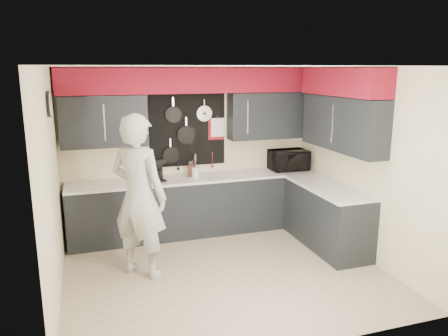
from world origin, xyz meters
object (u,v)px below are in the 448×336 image
object	(u,v)px
knife_block	(191,171)
coffee_maker	(157,169)
person	(139,196)
utensil_crock	(196,172)
microwave	(288,160)

from	to	relation	value
knife_block	coffee_maker	size ratio (longest dim) A/B	0.56
person	coffee_maker	bearing A→B (deg)	-67.87
knife_block	person	distance (m)	1.56
coffee_maker	person	world-z (taller)	person
utensil_crock	person	bearing A→B (deg)	-131.18
utensil_crock	person	size ratio (longest dim) A/B	0.08
knife_block	utensil_crock	bearing A→B (deg)	-39.50
utensil_crock	person	distance (m)	1.55
microwave	person	bearing A→B (deg)	-156.09
utensil_crock	coffee_maker	world-z (taller)	coffee_maker
microwave	knife_block	world-z (taller)	microwave
person	microwave	bearing A→B (deg)	-113.83
microwave	utensil_crock	world-z (taller)	microwave
knife_block	person	size ratio (longest dim) A/B	0.10
utensil_crock	person	xyz separation A→B (m)	(-1.02, -1.16, 0.03)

